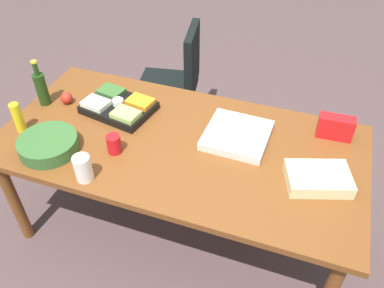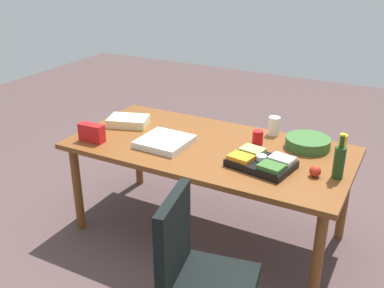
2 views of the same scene
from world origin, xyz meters
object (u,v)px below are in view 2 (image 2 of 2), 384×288
at_px(veggie_tray, 261,162).
at_px(wine_bottle, 339,161).
at_px(salad_bowl, 308,143).
at_px(sheet_cake, 128,121).
at_px(apple_red, 315,171).
at_px(pizza_box, 165,142).
at_px(conference_table, 209,155).
at_px(mayo_jar, 274,126).
at_px(red_solo_cup, 258,138).
at_px(mustard_bottle, 342,148).
at_px(chip_bag_red, 92,133).

xyz_separation_m(veggie_tray, wine_bottle, (0.49, 0.09, 0.08)).
bearing_deg(salad_bowl, veggie_tray, -113.07).
bearing_deg(salad_bowl, sheet_cake, -170.46).
bearing_deg(sheet_cake, apple_red, -6.53).
bearing_deg(pizza_box, sheet_cake, 158.31).
distance_m(veggie_tray, sheet_cake, 1.27).
xyz_separation_m(conference_table, sheet_cake, (-0.79, 0.07, 0.11)).
bearing_deg(mayo_jar, red_solo_cup, -101.07).
xyz_separation_m(veggie_tray, sheet_cake, (-1.25, 0.22, -0.00)).
height_order(veggie_tray, pizza_box, veggie_tray).
xyz_separation_m(mustard_bottle, wine_bottle, (0.03, -0.28, 0.02)).
bearing_deg(mayo_jar, veggie_tray, -79.51).
xyz_separation_m(red_solo_cup, veggie_tray, (0.16, -0.35, -0.02)).
relative_size(red_solo_cup, sheet_cake, 0.34).
height_order(veggie_tray, salad_bowl, veggie_tray).
height_order(conference_table, wine_bottle, wine_bottle).
relative_size(red_solo_cup, pizza_box, 0.31).
relative_size(pizza_box, mayo_jar, 2.43).
xyz_separation_m(veggie_tray, apple_red, (0.36, 0.03, 0.00)).
bearing_deg(mustard_bottle, apple_red, -106.46).
bearing_deg(veggie_tray, red_solo_cup, 114.04).
bearing_deg(mustard_bottle, wine_bottle, -83.17).
height_order(mustard_bottle, veggie_tray, mustard_bottle).
xyz_separation_m(mustard_bottle, salad_bowl, (-0.26, 0.09, -0.05)).
bearing_deg(apple_red, conference_table, 171.88).
bearing_deg(wine_bottle, conference_table, 176.02).
xyz_separation_m(pizza_box, mayo_jar, (0.66, 0.58, 0.05)).
relative_size(conference_table, veggie_tray, 4.53).
bearing_deg(sheet_cake, chip_bag_red, -96.55).
bearing_deg(mayo_jar, conference_table, -129.20).
relative_size(mustard_bottle, red_solo_cup, 1.72).
bearing_deg(mayo_jar, wine_bottle, -40.03).
xyz_separation_m(apple_red, wine_bottle, (0.13, 0.05, 0.08)).
xyz_separation_m(salad_bowl, sheet_cake, (-1.45, -0.24, -0.01)).
bearing_deg(salad_bowl, mustard_bottle, -20.00).
distance_m(apple_red, sheet_cake, 1.62).
height_order(mustard_bottle, apple_red, mustard_bottle).
bearing_deg(salad_bowl, pizza_box, -155.08).
height_order(pizza_box, sheet_cake, sheet_cake).
relative_size(conference_table, pizza_box, 5.86).
distance_m(mustard_bottle, salad_bowl, 0.28).
xyz_separation_m(mustard_bottle, apple_red, (-0.10, -0.33, -0.06)).
distance_m(red_solo_cup, pizza_box, 0.70).
bearing_deg(wine_bottle, chip_bag_red, -171.14).
xyz_separation_m(pizza_box, salad_bowl, (0.97, 0.45, 0.02)).
bearing_deg(red_solo_cup, pizza_box, -151.31).
relative_size(salad_bowl, sheet_cake, 1.03).
distance_m(conference_table, wine_bottle, 0.98).
bearing_deg(mustard_bottle, pizza_box, -163.84).
distance_m(sheet_cake, mayo_jar, 1.20).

